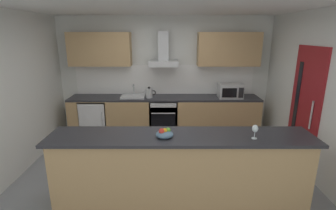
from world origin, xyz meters
name	(u,v)px	position (x,y,z in m)	size (l,w,h in m)	color
ground	(163,175)	(0.00, 0.00, -0.01)	(5.66, 4.96, 0.02)	gray
ceiling	(163,5)	(0.00, 0.00, 2.61)	(5.66, 4.96, 0.02)	white
wall_back	(165,76)	(0.00, 2.04, 1.30)	(5.66, 0.12, 2.60)	silver
wall_left	(4,98)	(-2.39, 0.00, 1.30)	(0.12, 4.96, 2.60)	silver
wall_right	(322,98)	(2.39, 0.00, 1.30)	(0.12, 4.96, 2.60)	silver
backsplash_tile	(165,80)	(0.00, 1.97, 1.23)	(3.96, 0.02, 0.66)	white
counter_back	(165,117)	(0.00, 1.66, 0.45)	(4.10, 0.60, 0.90)	tan
counter_island	(181,169)	(0.25, -0.68, 0.49)	(3.41, 0.64, 0.98)	tan
upper_cabinets	(165,49)	(0.00, 1.81, 1.91)	(4.05, 0.32, 0.70)	tan
side_door	(305,110)	(2.32, 0.28, 1.03)	(0.08, 0.85, 2.05)	maroon
oven	(164,117)	(-0.02, 1.63, 0.46)	(0.60, 0.62, 0.80)	slate
refrigerator	(96,118)	(-1.52, 1.63, 0.43)	(0.58, 0.60, 0.85)	white
microwave	(231,91)	(1.41, 1.60, 1.05)	(0.50, 0.38, 0.30)	#B7BABC
sink	(134,96)	(-0.68, 1.64, 0.93)	(0.50, 0.40, 0.26)	silver
kettle	(150,93)	(-0.32, 1.60, 1.01)	(0.29, 0.15, 0.24)	#B7BABC
range_hood	(164,55)	(-0.02, 1.76, 1.79)	(0.62, 0.45, 0.72)	#B7BABC
wine_glass	(255,129)	(1.15, -0.78, 1.10)	(0.08, 0.08, 0.18)	silver
fruit_bowl	(165,134)	(0.03, -0.74, 1.02)	(0.22, 0.22, 0.13)	slate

